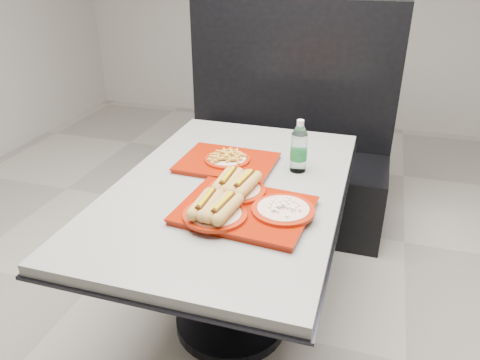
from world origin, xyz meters
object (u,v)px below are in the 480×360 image
(diner_table, at_px, (230,219))
(water_bottle, at_px, (299,149))
(tray_far, at_px, (227,160))
(booth_bench, at_px, (283,158))
(tray_near, at_px, (240,203))

(diner_table, bearing_deg, water_bottle, 41.38)
(tray_far, bearing_deg, booth_bench, 85.87)
(booth_bench, distance_m, water_bottle, 1.02)
(diner_table, height_order, tray_near, tray_near)
(booth_bench, xyz_separation_m, tray_near, (0.11, -1.29, 0.39))
(diner_table, bearing_deg, booth_bench, 90.00)
(tray_near, bearing_deg, tray_far, 114.99)
(diner_table, relative_size, tray_near, 2.87)
(diner_table, height_order, water_bottle, water_bottle)
(tray_near, relative_size, water_bottle, 2.16)
(diner_table, xyz_separation_m, booth_bench, (0.00, 1.09, -0.18))
(tray_far, bearing_deg, diner_table, -68.92)
(water_bottle, bearing_deg, tray_near, -107.98)
(water_bottle, bearing_deg, booth_bench, 105.21)
(booth_bench, distance_m, tray_near, 1.35)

